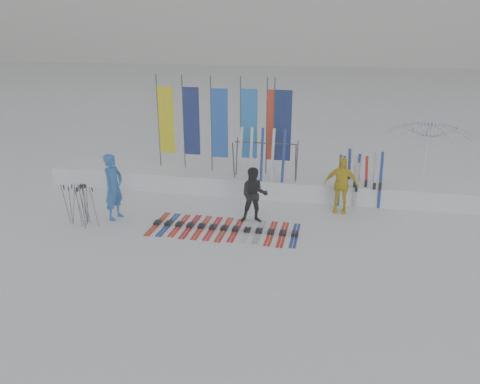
% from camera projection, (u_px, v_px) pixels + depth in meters
% --- Properties ---
extents(ground, '(120.00, 120.00, 0.00)m').
position_uv_depth(ground, '(219.00, 250.00, 11.70)').
color(ground, white).
rests_on(ground, ground).
extents(snow_bank, '(14.00, 1.60, 0.60)m').
position_uv_depth(snow_bank, '(252.00, 182.00, 15.85)').
color(snow_bank, white).
rests_on(snow_bank, ground).
extents(person_blue, '(0.57, 0.77, 1.93)m').
position_uv_depth(person_blue, '(114.00, 187.00, 13.33)').
color(person_blue, '#1D57AC').
rests_on(person_blue, ground).
extents(person_black, '(0.88, 0.74, 1.60)m').
position_uv_depth(person_black, '(254.00, 195.00, 13.14)').
color(person_black, black).
rests_on(person_black, ground).
extents(person_yellow, '(1.02, 0.47, 1.71)m').
position_uv_depth(person_yellow, '(341.00, 185.00, 13.87)').
color(person_yellow, yellow).
rests_on(person_yellow, ground).
extents(tent_canopy, '(3.14, 3.18, 2.46)m').
position_uv_depth(tent_canopy, '(426.00, 157.00, 15.41)').
color(tent_canopy, white).
rests_on(tent_canopy, ground).
extents(ski_row, '(4.06, 1.70, 0.07)m').
position_uv_depth(ski_row, '(224.00, 228.00, 12.87)').
color(ski_row, '#AE240D').
rests_on(ski_row, ground).
extents(pole_cluster, '(0.98, 0.62, 1.25)m').
position_uv_depth(pole_cluster, '(81.00, 205.00, 13.03)').
color(pole_cluster, '#595B60').
rests_on(pole_cluster, ground).
extents(feather_flags, '(4.64, 0.27, 3.20)m').
position_uv_depth(feather_flags, '(229.00, 124.00, 15.54)').
color(feather_flags, '#383A3F').
rests_on(feather_flags, ground).
extents(ski_rack, '(2.04, 0.80, 1.23)m').
position_uv_depth(ski_rack, '(265.00, 155.00, 15.03)').
color(ski_rack, '#383A3F').
rests_on(ski_rack, ground).
extents(upright_skis, '(1.37, 1.17, 1.65)m').
position_uv_depth(upright_skis, '(359.00, 179.00, 14.63)').
color(upright_skis, navy).
rests_on(upright_skis, ground).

